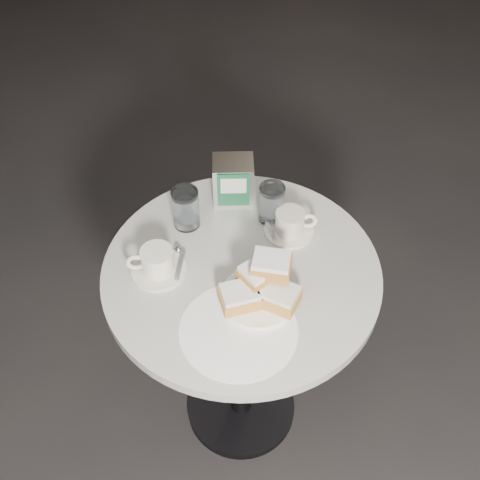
% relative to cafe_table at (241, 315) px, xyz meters
% --- Properties ---
extents(ground, '(7.00, 7.00, 0.00)m').
position_rel_cafe_table_xyz_m(ground, '(0.00, 0.00, -0.55)').
color(ground, black).
rests_on(ground, ground).
extents(cafe_table, '(0.70, 0.70, 0.74)m').
position_rel_cafe_table_xyz_m(cafe_table, '(0.00, 0.00, 0.00)').
color(cafe_table, black).
rests_on(cafe_table, ground).
extents(sugar_spill, '(0.36, 0.36, 0.00)m').
position_rel_cafe_table_xyz_m(sugar_spill, '(-0.04, -0.18, 0.20)').
color(sugar_spill, white).
rests_on(sugar_spill, cafe_table).
extents(beignet_plate, '(0.22, 0.22, 0.12)m').
position_rel_cafe_table_xyz_m(beignet_plate, '(0.03, -0.10, 0.24)').
color(beignet_plate, white).
rests_on(beignet_plate, cafe_table).
extents(coffee_cup_left, '(0.15, 0.14, 0.07)m').
position_rel_cafe_table_xyz_m(coffee_cup_left, '(-0.20, 0.03, 0.23)').
color(coffee_cup_left, silver).
rests_on(coffee_cup_left, cafe_table).
extents(coffee_cup_right, '(0.15, 0.15, 0.07)m').
position_rel_cafe_table_xyz_m(coffee_cup_right, '(0.15, 0.10, 0.23)').
color(coffee_cup_right, white).
rests_on(coffee_cup_right, cafe_table).
extents(water_glass_left, '(0.08, 0.08, 0.11)m').
position_rel_cafe_table_xyz_m(water_glass_left, '(-0.11, 0.18, 0.25)').
color(water_glass_left, silver).
rests_on(water_glass_left, cafe_table).
extents(water_glass_right, '(0.07, 0.07, 0.11)m').
position_rel_cafe_table_xyz_m(water_glass_right, '(0.11, 0.16, 0.25)').
color(water_glass_right, white).
rests_on(water_glass_right, cafe_table).
extents(napkin_dispenser, '(0.12, 0.11, 0.13)m').
position_rel_cafe_table_xyz_m(napkin_dispenser, '(0.03, 0.26, 0.26)').
color(napkin_dispenser, white).
rests_on(napkin_dispenser, cafe_table).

